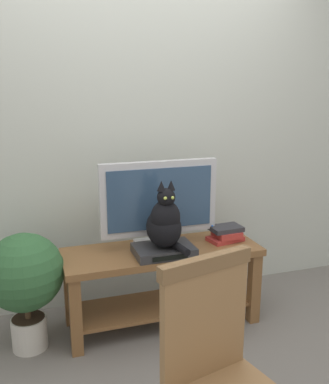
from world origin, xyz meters
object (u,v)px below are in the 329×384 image
(tv_stand, at_px, (162,272))
(cat, at_px, (165,223))
(media_box, at_px, (164,250))
(wooden_chair, at_px, (219,369))
(tv, at_px, (159,202))
(book_stack, at_px, (226,234))
(potted_plant, at_px, (25,278))

(tv_stand, height_order, cat, cat)
(media_box, xyz_separation_m, wooden_chair, (-0.16, -1.15, -0.02))
(tv_stand, bearing_deg, tv, 89.97)
(media_box, height_order, book_stack, book_stack)
(wooden_chair, bearing_deg, tv, 82.38)
(media_box, relative_size, book_stack, 1.46)
(cat, bearing_deg, media_box, 94.50)
(tv, relative_size, wooden_chair, 0.81)
(book_stack, bearing_deg, cat, -166.29)
(potted_plant, bearing_deg, cat, -5.91)
(tv_stand, height_order, media_box, media_box)
(tv, xyz_separation_m, media_box, (-0.02, -0.16, -0.28))
(media_box, bearing_deg, cat, -85.50)
(tv_stand, xyz_separation_m, tv, (0.00, 0.06, 0.47))
(media_box, bearing_deg, potted_plant, 175.06)
(tv, height_order, wooden_chair, tv)
(tv_stand, relative_size, potted_plant, 1.75)
(cat, xyz_separation_m, potted_plant, (-0.85, 0.09, -0.28))
(book_stack, xyz_separation_m, potted_plant, (-1.33, -0.03, -0.12))
(cat, relative_size, potted_plant, 0.59)
(tv_stand, distance_m, media_box, 0.22)
(book_stack, bearing_deg, wooden_chair, -117.02)
(media_box, height_order, potted_plant, potted_plant)
(tv_stand, xyz_separation_m, wooden_chair, (-0.18, -1.25, 0.18))
(tv, xyz_separation_m, wooden_chair, (-0.18, -1.31, -0.29))
(tv, xyz_separation_m, cat, (-0.02, -0.17, -0.09))
(tv, distance_m, media_box, 0.32)
(wooden_chair, bearing_deg, book_stack, 62.98)
(media_box, relative_size, cat, 0.86)
(tv, distance_m, book_stack, 0.53)
(wooden_chair, bearing_deg, media_box, 82.31)
(media_box, bearing_deg, tv_stand, 78.47)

